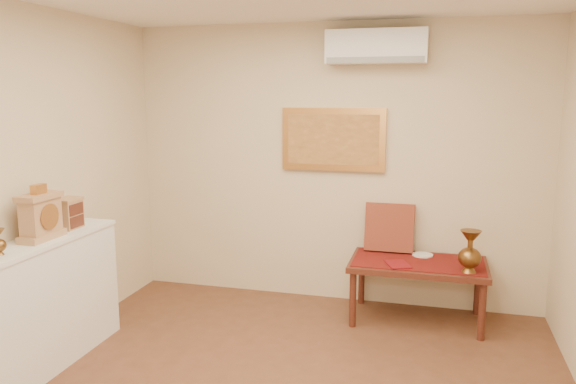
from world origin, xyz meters
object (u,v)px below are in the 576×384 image
(low_table, at_px, (418,269))
(wooden_chest, at_px, (68,213))
(brass_urn_tall, at_px, (470,247))
(mantel_clock, at_px, (41,216))
(display_ledge, at_px, (16,318))

(low_table, bearing_deg, wooden_chest, -155.32)
(brass_urn_tall, height_order, low_table, brass_urn_tall)
(brass_urn_tall, xyz_separation_m, mantel_clock, (-3.08, -1.37, 0.38))
(wooden_chest, distance_m, low_table, 3.01)
(display_ledge, distance_m, low_table, 3.27)
(mantel_clock, relative_size, low_table, 0.34)
(mantel_clock, height_order, low_table, mantel_clock)
(wooden_chest, relative_size, low_table, 0.20)
(brass_urn_tall, bearing_deg, wooden_chest, -161.73)
(brass_urn_tall, distance_m, mantel_clock, 3.39)
(wooden_chest, bearing_deg, display_ledge, -89.69)
(brass_urn_tall, height_order, display_ledge, brass_urn_tall)
(mantel_clock, bearing_deg, display_ledge, -93.68)
(low_table, bearing_deg, display_ledge, -144.90)
(display_ledge, distance_m, mantel_clock, 0.73)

